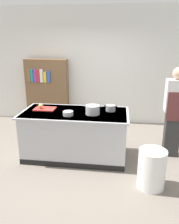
# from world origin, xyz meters

# --- Properties ---
(ground_plane) EXTENTS (10.00, 10.00, 0.00)m
(ground_plane) POSITION_xyz_m (0.00, 0.00, 0.00)
(ground_plane) COLOR slate
(back_wall) EXTENTS (6.40, 0.12, 3.00)m
(back_wall) POSITION_xyz_m (0.00, 2.10, 1.50)
(back_wall) COLOR white
(back_wall) RESTS_ON ground_plane
(counter_island) EXTENTS (1.98, 0.98, 0.90)m
(counter_island) POSITION_xyz_m (0.00, -0.00, 0.47)
(counter_island) COLOR #B7BABF
(counter_island) RESTS_ON ground_plane
(cutting_board) EXTENTS (0.40, 0.28, 0.02)m
(cutting_board) POSITION_xyz_m (-0.60, 0.10, 0.91)
(cutting_board) COLOR red
(cutting_board) RESTS_ON counter_island
(onion) EXTENTS (0.09, 0.09, 0.09)m
(onion) POSITION_xyz_m (-0.68, 0.08, 0.97)
(onion) COLOR tan
(onion) RESTS_ON cutting_board
(stock_pot) EXTENTS (0.32, 0.25, 0.16)m
(stock_pot) POSITION_xyz_m (0.34, -0.07, 0.98)
(stock_pot) COLOR #B7BABF
(stock_pot) RESTS_ON counter_island
(sauce_pan) EXTENTS (0.25, 0.18, 0.11)m
(sauce_pan) POSITION_xyz_m (0.65, 0.17, 0.96)
(sauce_pan) COLOR #99999E
(sauce_pan) RESTS_ON counter_island
(mixing_bowl) EXTENTS (0.18, 0.18, 0.08)m
(mixing_bowl) POSITION_xyz_m (-0.08, -0.20, 0.94)
(mixing_bowl) COLOR #B7BABF
(mixing_bowl) RESTS_ON counter_island
(trash_bin) EXTENTS (0.42, 0.42, 0.62)m
(trash_bin) POSITION_xyz_m (1.34, -0.81, 0.31)
(trash_bin) COLOR white
(trash_bin) RESTS_ON ground_plane
(person_chef) EXTENTS (0.38, 0.25, 1.72)m
(person_chef) POSITION_xyz_m (1.84, 0.30, 0.91)
(person_chef) COLOR #323232
(person_chef) RESTS_ON ground_plane
(bookshelf) EXTENTS (1.10, 0.31, 1.70)m
(bookshelf) POSITION_xyz_m (-1.10, 1.80, 0.85)
(bookshelf) COLOR brown
(bookshelf) RESTS_ON ground_plane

